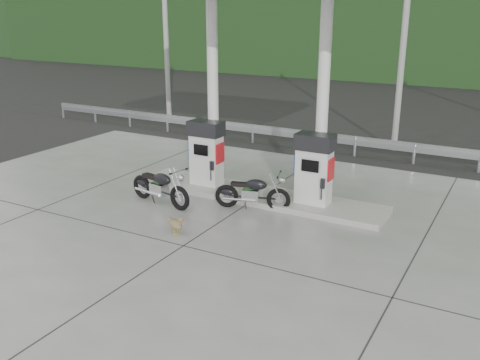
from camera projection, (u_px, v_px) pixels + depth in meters
The scene contains 15 objects.
ground at pixel (208, 231), 12.41m from camera, with size 160.00×160.00×0.00m, color black.
forecourt_apron at pixel (208, 230), 12.41m from camera, with size 18.00×14.00×0.02m, color slate.
pump_island at pixel (257, 195), 14.46m from camera, with size 7.00×1.40×0.15m, color gray.
gas_pump_left at pixel (206, 153), 14.90m from camera, with size 0.95×0.55×1.80m, color silver, non-canonical shape.
gas_pump_right at pixel (314, 169), 13.43m from camera, with size 0.95×0.55×1.80m, color silver, non-canonical shape.
canopy_column_left at pixel (213, 94), 14.74m from camera, with size 0.30×0.30×5.00m, color white.
canopy_column_right at pixel (323, 103), 13.27m from camera, with size 0.30×0.30×5.00m, color white.
guardrail at pixel (328, 133), 18.86m from camera, with size 26.00×0.16×1.42m, color #97999E, non-canonical shape.
road at pixel (356, 133), 21.99m from camera, with size 60.00×7.00×0.01m, color black.
utility_pole_a at pixel (166, 30), 22.76m from camera, with size 0.22×0.22×8.00m, color gray.
utility_pole_b at pixel (404, 36), 18.17m from camera, with size 0.22×0.22×8.00m, color gray.
tree_band at pixel (441, 37), 36.48m from camera, with size 80.00×6.00×6.00m, color black.
motorcycle_left at pixel (160, 187), 13.91m from camera, with size 1.94×0.61×0.92m, color black, non-canonical shape.
motorcycle_right at pixel (252, 193), 13.56m from camera, with size 1.82×0.58×0.86m, color black, non-canonical shape.
duck at pixel (175, 225), 12.17m from camera, with size 0.54×0.15×0.39m, color brown, non-canonical shape.
Camera 1 is at (6.17, -9.66, 4.95)m, focal length 40.00 mm.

